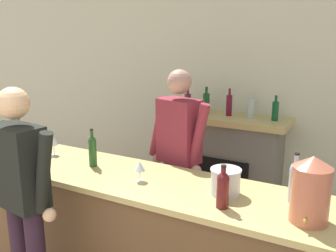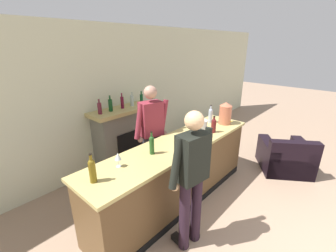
{
  "view_description": "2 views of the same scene",
  "coord_description": "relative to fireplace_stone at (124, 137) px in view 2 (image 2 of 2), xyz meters",
  "views": [
    {
      "loc": [
        1.37,
        0.07,
        2.09
      ],
      "look_at": [
        -0.14,
        2.82,
        1.31
      ],
      "focal_mm": 40.0,
      "sensor_mm": 36.0,
      "label": 1
    },
    {
      "loc": [
        -2.45,
        0.4,
        2.41
      ],
      "look_at": [
        -0.17,
        2.44,
        1.28
      ],
      "focal_mm": 24.0,
      "sensor_mm": 36.0,
      "label": 2
    }
  ],
  "objects": [
    {
      "name": "wall_back_panel",
      "position": [
        -0.05,
        0.26,
        0.74
      ],
      "size": [
        12.0,
        0.07,
        2.75
      ],
      "color": "beige",
      "rests_on": "ground_plane"
    },
    {
      "name": "wine_bottle_rose_blush",
      "position": [
        0.57,
        -1.68,
        0.52
      ],
      "size": [
        0.08,
        0.08,
        0.28
      ],
      "color": "#531516",
      "rests_on": "bar_counter"
    },
    {
      "name": "fireplace_stone",
      "position": [
        0.0,
        0.0,
        0.0
      ],
      "size": [
        1.3,
        0.52,
        1.53
      ],
      "color": "slate",
      "rests_on": "ground_plane"
    },
    {
      "name": "armchair_black",
      "position": [
        1.99,
        -2.53,
        -0.37
      ],
      "size": [
        1.23,
        1.22,
        0.75
      ],
      "color": "black",
      "rests_on": "ground_plane"
    },
    {
      "name": "person_customer",
      "position": [
        -0.68,
        -2.16,
        0.35
      ],
      "size": [
        0.65,
        0.34,
        1.76
      ],
      "color": "#291A26",
      "rests_on": "ground_plane"
    },
    {
      "name": "copper_dispenser",
      "position": [
        1.08,
        -1.61,
        0.59
      ],
      "size": [
        0.23,
        0.26,
        0.4
      ],
      "color": "#B66246",
      "rests_on": "bar_counter"
    },
    {
      "name": "wine_bottle_burgundy_dark",
      "position": [
        -1.51,
        -1.47,
        0.54
      ],
      "size": [
        0.08,
        0.08,
        0.33
      ],
      "color": "brown",
      "rests_on": "bar_counter"
    },
    {
      "name": "wine_bottle_port_short",
      "position": [
        0.95,
        -1.39,
        0.54
      ],
      "size": [
        0.08,
        0.08,
        0.34
      ],
      "color": "#A2ADBE",
      "rests_on": "bar_counter"
    },
    {
      "name": "wine_glass_by_dispenser",
      "position": [
        -0.12,
        -1.57,
        0.5
      ],
      "size": [
        0.08,
        0.08,
        0.16
      ],
      "color": "silver",
      "rests_on": "bar_counter"
    },
    {
      "name": "ice_bucket_steel",
      "position": [
        0.52,
        -1.48,
        0.48
      ],
      "size": [
        0.21,
        0.21,
        0.18
      ],
      "color": "silver",
      "rests_on": "bar_counter"
    },
    {
      "name": "bar_counter",
      "position": [
        -0.16,
        -1.51,
        -0.12
      ],
      "size": [
        3.11,
        0.72,
        1.02
      ],
      "color": "brown",
      "rests_on": "ground_plane"
    },
    {
      "name": "wine_glass_near_bucket",
      "position": [
        -1.14,
        -1.42,
        0.52
      ],
      "size": [
        0.08,
        0.08,
        0.19
      ],
      "color": "silver",
      "rests_on": "bar_counter"
    },
    {
      "name": "wine_bottle_riesling_slim",
      "position": [
        -0.64,
        -1.48,
        0.53
      ],
      "size": [
        0.07,
        0.07,
        0.32
      ],
      "color": "#244F21",
      "rests_on": "bar_counter"
    },
    {
      "name": "potted_plant_corner",
      "position": [
        2.37,
        -0.39,
        -0.36
      ],
      "size": [
        0.45,
        0.41,
        0.69
      ],
      "color": "#4D4D39",
      "rests_on": "ground_plane"
    },
    {
      "name": "person_bartender",
      "position": [
        -0.12,
        -0.93,
        0.37
      ],
      "size": [
        0.65,
        0.37,
        1.8
      ],
      "color": "#31313C",
      "rests_on": "ground_plane"
    }
  ]
}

